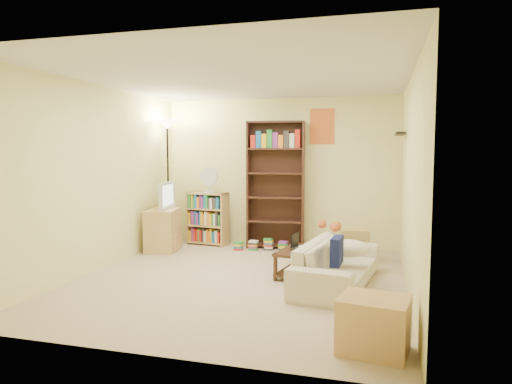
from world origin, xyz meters
The scene contains 19 objects.
room centered at (0.00, 0.01, 1.62)m, with size 4.50×4.54×2.52m.
sofa centered at (1.20, 0.08, 0.26)m, with size 0.97×1.89×0.53m, color beige.
navy_pillow centered at (1.22, -0.32, 0.50)m, with size 0.35×0.10×0.31m, color #11194E.
cream_blanket centered at (1.33, 0.10, 0.45)m, with size 0.49×0.35×0.21m, color white.
tabby_cat centered at (1.07, 0.80, 0.60)m, with size 0.42×0.20×0.14m.
coffee_table centered at (0.68, 0.35, 0.21)m, with size 0.56×0.84×0.35m.
laptop centered at (0.72, 0.41, 0.36)m, with size 0.33×0.39×0.03m, color black.
laptop_screen centered at (0.61, 0.42, 0.45)m, with size 0.01×0.26×0.17m, color white.
mug centered at (0.78, 0.09, 0.40)m, with size 0.12×0.12×0.10m, color white.
tv_remote centered at (0.81, 0.59, 0.36)m, with size 0.04×0.14×0.02m, color black.
tv_stand centered at (-1.70, 1.25, 0.34)m, with size 0.45×0.63×0.68m, color tan.
television centered at (-1.70, 1.25, 0.90)m, with size 0.22×0.76×0.44m, color black.
tall_bookshelf centered at (-0.01, 1.99, 1.11)m, with size 0.97×0.41×2.10m.
short_bookshelf centered at (-1.20, 1.93, 0.45)m, with size 0.73×0.37×0.90m.
desk_fan centered at (-1.15, 1.89, 1.14)m, with size 0.32×0.18×0.44m.
floor_lamp centered at (-1.80, 1.66, 1.70)m, with size 0.36×0.36×2.14m.
side_table centered at (1.32, 1.36, 0.24)m, with size 0.42×0.42×0.48m, color tan.
end_cabinet centered at (1.65, -1.71, 0.22)m, with size 0.53×0.44×0.44m, color #D7B669.
book_stacks centered at (-0.17, 1.71, 0.08)m, with size 0.86×0.31×0.19m.
Camera 1 is at (1.67, -5.38, 1.61)m, focal length 32.00 mm.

